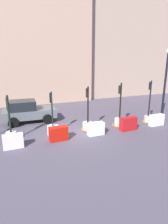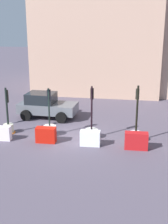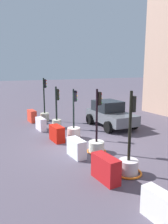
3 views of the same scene
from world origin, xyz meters
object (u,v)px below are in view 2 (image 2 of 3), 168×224
traffic_light_1 (8,124)px  construction_barrier_2 (46,135)px  construction_barrier_4 (136,141)px  car_grey_saloon (46,105)px  construction_barrier_3 (90,138)px  traffic_light_3 (92,130)px  traffic_light_4 (136,134)px  traffic_light_2 (50,127)px  construction_barrier_1 (2,133)px

traffic_light_1 → construction_barrier_2: size_ratio=2.50×
construction_barrier_4 → car_grey_saloon: (-6.00, 4.31, 0.39)m
construction_barrier_3 → car_grey_saloon: (-3.65, 4.26, 0.43)m
construction_barrier_4 → traffic_light_3: bearing=155.3°
construction_barrier_3 → car_grey_saloon: car_grey_saloon is taller
construction_barrier_2 → traffic_light_3: bearing=24.8°
traffic_light_3 → traffic_light_4: traffic_light_4 is taller
traffic_light_2 → traffic_light_4: bearing=-0.9°
construction_barrier_2 → car_grey_saloon: 4.45m
construction_barrier_4 → construction_barrier_3: bearing=178.9°
traffic_light_2 → traffic_light_4: size_ratio=0.89×
construction_barrier_2 → construction_barrier_3: 2.38m
construction_barrier_3 → car_grey_saloon: bearing=130.6°
traffic_light_4 → construction_barrier_2: traffic_light_4 is taller
traffic_light_1 → construction_barrier_2: bearing=-21.1°
construction_barrier_2 → construction_barrier_3: bearing=-0.5°
traffic_light_1 → car_grey_saloon: bearing=68.6°
traffic_light_1 → traffic_light_3: bearing=0.9°
traffic_light_1 → construction_barrier_2: 2.73m
traffic_light_1 → traffic_light_4: (7.24, -0.02, -0.08)m
construction_barrier_1 → car_grey_saloon: bearing=74.6°
traffic_light_1 → traffic_light_3: traffic_light_3 is taller
car_grey_saloon → construction_barrier_1: bearing=-105.4°
traffic_light_2 → car_grey_saloon: size_ratio=0.70×
construction_barrier_4 → traffic_light_4: bearing=91.7°
construction_barrier_3 → car_grey_saloon: size_ratio=0.27×
construction_barrier_1 → construction_barrier_4: (7.19, 0.04, 0.05)m
construction_barrier_2 → traffic_light_2: bearing=95.1°
traffic_light_3 → construction_barrier_2: (-2.29, -1.06, -0.02)m
construction_barrier_2 → construction_barrier_1: bearing=-177.6°
traffic_light_3 → car_grey_saloon: 4.79m
car_grey_saloon → construction_barrier_3: bearing=-49.4°
traffic_light_2 → traffic_light_4: 4.79m
construction_barrier_1 → traffic_light_1: bearing=94.3°
traffic_light_2 → construction_barrier_1: bearing=-154.4°
traffic_light_1 → construction_barrier_1: bearing=-85.7°
construction_barrier_1 → construction_barrier_2: construction_barrier_2 is taller
traffic_light_3 → construction_barrier_1: size_ratio=2.80×
construction_barrier_2 → construction_barrier_3: (2.38, -0.02, -0.02)m
traffic_light_4 → construction_barrier_2: 4.80m
construction_barrier_4 → car_grey_saloon: size_ratio=0.30×
traffic_light_3 → construction_barrier_4: (2.44, -1.12, 0.01)m
traffic_light_1 → traffic_light_2: traffic_light_2 is taller
traffic_light_1 → traffic_light_2: (2.45, 0.05, -0.05)m
construction_barrier_3 → construction_barrier_2: bearing=179.5°
traffic_light_3 → traffic_light_2: bearing=-179.5°
traffic_light_4 → construction_barrier_4: (0.03, -1.03, 0.01)m
construction_barrier_4 → car_grey_saloon: 7.40m
traffic_light_1 → traffic_light_3: (4.83, 0.07, -0.08)m
traffic_light_3 → traffic_light_4: 2.41m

